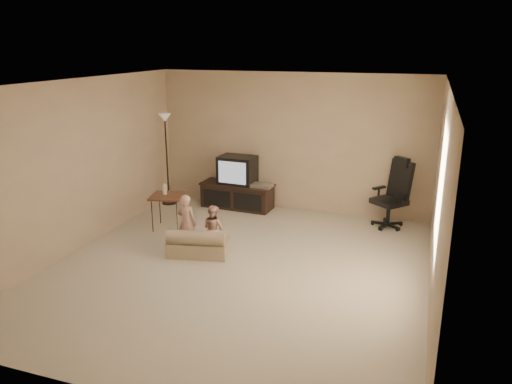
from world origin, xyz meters
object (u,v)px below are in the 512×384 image
tv_stand (238,187)px  toddler_right (213,229)px  side_table (167,196)px  child_sofa (198,245)px  floor_lamp (166,139)px  office_chair (392,202)px  toddler_left (187,222)px

tv_stand → toddler_right: size_ratio=1.94×
tv_stand → side_table: (-0.70, -1.39, 0.15)m
child_sofa → toddler_right: toddler_right is taller
side_table → floor_lamp: 1.53m
tv_stand → office_chair: bearing=1.4°
office_chair → toddler_left: bearing=-104.1°
floor_lamp → toddler_left: (1.35, -1.90, -0.84)m
side_table → floor_lamp: bearing=118.3°
side_table → toddler_right: bearing=-30.2°
toddler_right → tv_stand: bearing=-57.0°
floor_lamp → toddler_left: size_ratio=2.02×
office_chair → floor_lamp: 4.24m
toddler_left → toddler_right: bearing=-166.7°
office_chair → child_sofa: office_chair is taller
office_chair → child_sofa: (-2.55, -2.18, -0.25)m
office_chair → side_table: bearing=-119.3°
tv_stand → office_chair: office_chair is taller
tv_stand → toddler_left: size_ratio=1.63×
office_chair → side_table: size_ratio=1.51×
child_sofa → tv_stand: bearing=84.5°
toddler_right → child_sofa: bearing=76.5°
floor_lamp → toddler_left: floor_lamp is taller
tv_stand → office_chair: (2.81, -0.08, 0.01)m
side_table → toddler_right: size_ratio=1.09×
child_sofa → toddler_left: size_ratio=1.10×
toddler_left → toddler_right: (0.41, 0.06, -0.07)m
office_chair → toddler_right: bearing=-100.6°
floor_lamp → child_sofa: size_ratio=1.84×
side_table → toddler_left: size_ratio=0.91×
child_sofa → toddler_left: (-0.25, 0.16, 0.26)m
toddler_left → child_sofa: bearing=152.6°
tv_stand → toddler_right: bearing=-75.6°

